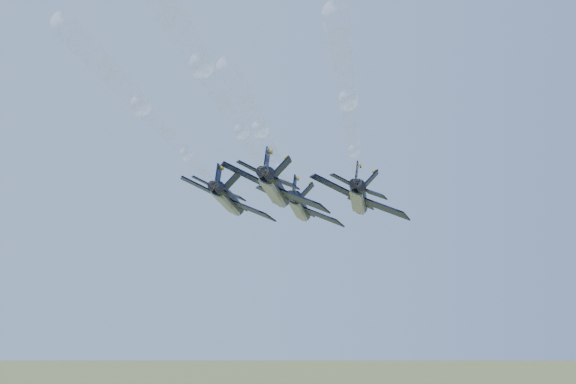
{
  "coord_description": "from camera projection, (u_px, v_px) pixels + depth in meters",
  "views": [
    {
      "loc": [
        -8.93,
        -96.52,
        96.62
      ],
      "look_at": [
        0.4,
        4.09,
        108.06
      ],
      "focal_mm": 50.0,
      "sensor_mm": 36.0,
      "label": 1
    }
  ],
  "objects": [
    {
      "name": "smoke_trail_lead",
      "position": [
        254.0,
        170.0,
        74.91
      ],
      "size": [
        12.26,
        46.29,
        2.23
      ],
      "rotation": [
        0.0,
        0.44,
        -0.23
      ],
      "color": "white"
    },
    {
      "name": "smoke_trail_right",
      "position": [
        339.0,
        150.0,
        63.33
      ],
      "size": [
        12.26,
        46.29,
        2.23
      ],
      "rotation": [
        0.0,
        0.44,
        -0.23
      ],
      "color": "white"
    },
    {
      "name": "jet_left",
      "position": [
        229.0,
        200.0,
        101.16
      ],
      "size": [
        12.17,
        17.58,
        5.91
      ],
      "rotation": [
        0.0,
        0.44,
        -0.23
      ],
      "color": "black"
    },
    {
      "name": "smoke_trail_slot",
      "position": [
        194.0,
        125.0,
        53.39
      ],
      "size": [
        12.26,
        46.29,
        2.23
      ],
      "rotation": [
        0.0,
        0.44,
        -0.23
      ],
      "color": "white"
    },
    {
      "name": "jet_slot",
      "position": [
        276.0,
        189.0,
        89.39
      ],
      "size": [
        12.17,
        17.58,
        5.91
      ],
      "rotation": [
        0.0,
        0.44,
        -0.23
      ],
      "color": "black"
    },
    {
      "name": "jet_lead",
      "position": [
        300.0,
        207.0,
        110.92
      ],
      "size": [
        12.17,
        17.58,
        5.91
      ],
      "rotation": [
        0.0,
        0.44,
        -0.23
      ],
      "color": "black"
    },
    {
      "name": "jet_right",
      "position": [
        360.0,
        198.0,
        99.34
      ],
      "size": [
        12.17,
        17.58,
        5.91
      ],
      "rotation": [
        0.0,
        0.44,
        -0.23
      ],
      "color": "black"
    },
    {
      "name": "smoke_trail_left",
      "position": [
        136.0,
        154.0,
        65.15
      ],
      "size": [
        12.26,
        46.29,
        2.23
      ],
      "rotation": [
        0.0,
        0.44,
        -0.23
      ],
      "color": "white"
    }
  ]
}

